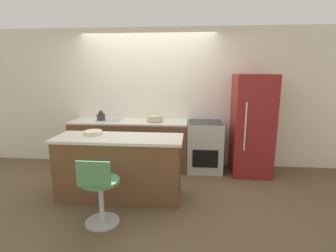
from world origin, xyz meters
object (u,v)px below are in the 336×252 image
object	(u,v)px
oven_range	(205,146)
refrigerator	(252,125)
mixing_bowl	(155,118)
stool_chair	(100,193)
kettle	(101,116)

from	to	relation	value
oven_range	refrigerator	bearing A→B (deg)	-3.67
oven_range	mixing_bowl	distance (m)	1.05
oven_range	mixing_bowl	xyz separation A→B (m)	(-0.92, -0.01, 0.51)
refrigerator	stool_chair	world-z (taller)	refrigerator
kettle	stool_chair	bearing A→B (deg)	-71.82
oven_range	stool_chair	world-z (taller)	oven_range
stool_chair	mixing_bowl	xyz separation A→B (m)	(0.39, 1.90, 0.55)
stool_chair	mixing_bowl	bearing A→B (deg)	78.32
kettle	mixing_bowl	xyz separation A→B (m)	(1.01, 0.00, -0.02)
refrigerator	kettle	size ratio (longest dim) A/B	9.58
refrigerator	stool_chair	distance (m)	2.85
oven_range	stool_chair	xyz separation A→B (m)	(-1.31, -1.90, -0.04)
kettle	mixing_bowl	distance (m)	1.01
kettle	mixing_bowl	bearing A→B (deg)	0.00
refrigerator	mixing_bowl	world-z (taller)	refrigerator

